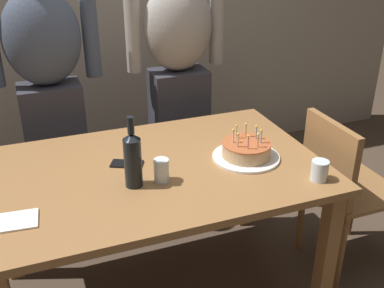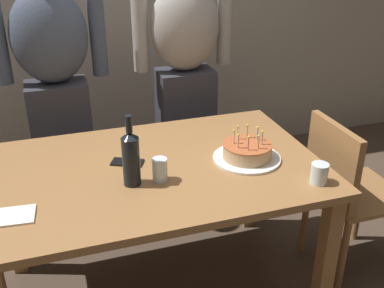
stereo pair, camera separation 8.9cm
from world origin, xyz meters
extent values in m
cube|color=olive|center=(0.00, 0.00, 0.72)|extent=(1.50, 0.96, 0.03)
cube|color=olive|center=(0.68, -0.41, 0.35)|extent=(0.07, 0.07, 0.70)
cube|color=olive|center=(-0.68, 0.41, 0.35)|extent=(0.07, 0.07, 0.70)
cube|color=olive|center=(0.68, 0.41, 0.35)|extent=(0.07, 0.07, 0.70)
cylinder|color=white|center=(0.42, -0.06, 0.75)|extent=(0.31, 0.31, 0.01)
cylinder|color=tan|center=(0.42, -0.06, 0.78)|extent=(0.22, 0.22, 0.06)
cylinder|color=#B75B33|center=(0.42, -0.06, 0.82)|extent=(0.23, 0.23, 0.01)
cylinder|color=beige|center=(0.37, -0.09, 0.85)|extent=(0.01, 0.01, 0.06)
sphere|color=#F9C64C|center=(0.37, -0.09, 0.88)|extent=(0.01, 0.01, 0.01)
cylinder|color=pink|center=(0.40, -0.12, 0.85)|extent=(0.01, 0.01, 0.06)
sphere|color=#F9C64C|center=(0.40, -0.12, 0.88)|extent=(0.01, 0.01, 0.01)
cylinder|color=#EAB266|center=(0.45, -0.12, 0.85)|extent=(0.01, 0.01, 0.06)
sphere|color=#F9C64C|center=(0.45, -0.12, 0.88)|extent=(0.01, 0.01, 0.01)
cylinder|color=#93B7DB|center=(0.48, -0.09, 0.85)|extent=(0.01, 0.01, 0.06)
sphere|color=#F9C64C|center=(0.48, -0.09, 0.88)|extent=(0.01, 0.01, 0.01)
cylinder|color=#93B7DB|center=(0.48, -0.04, 0.85)|extent=(0.01, 0.01, 0.06)
sphere|color=#F9C64C|center=(0.48, -0.04, 0.88)|extent=(0.01, 0.01, 0.01)
cylinder|color=#EAB266|center=(0.45, 0.00, 0.85)|extent=(0.01, 0.01, 0.06)
sphere|color=#F9C64C|center=(0.45, 0.00, 0.88)|extent=(0.01, 0.01, 0.01)
cylinder|color=beige|center=(0.40, 0.00, 0.85)|extent=(0.01, 0.01, 0.06)
sphere|color=#F9C64C|center=(0.40, 0.00, 0.88)|extent=(0.01, 0.01, 0.01)
cylinder|color=beige|center=(0.37, -0.04, 0.85)|extent=(0.01, 0.01, 0.06)
sphere|color=#F9C64C|center=(0.37, -0.04, 0.88)|extent=(0.01, 0.01, 0.01)
cylinder|color=silver|center=(-0.01, -0.12, 0.79)|extent=(0.06, 0.06, 0.10)
cylinder|color=silver|center=(0.62, -0.35, 0.78)|extent=(0.07, 0.07, 0.09)
cylinder|color=black|center=(-0.12, -0.12, 0.85)|extent=(0.07, 0.07, 0.21)
cone|color=black|center=(-0.12, -0.12, 0.96)|extent=(0.07, 0.07, 0.03)
cylinder|color=black|center=(-0.12, -0.12, 1.01)|extent=(0.03, 0.03, 0.07)
cube|color=black|center=(-0.11, 0.07, 0.74)|extent=(0.16, 0.13, 0.01)
cube|color=white|center=(-0.60, -0.21, 0.74)|extent=(0.18, 0.14, 0.01)
cube|color=#33333D|center=(-0.36, 0.80, 0.46)|extent=(0.34, 0.23, 0.92)
ellipsoid|color=#424C60|center=(-0.36, 0.80, 1.18)|extent=(0.41, 0.27, 0.52)
cylinder|color=#424C60|center=(-0.10, 0.83, 1.15)|extent=(0.09, 0.09, 0.44)
cube|color=#33333D|center=(0.40, 0.80, 0.46)|extent=(0.34, 0.23, 0.92)
ellipsoid|color=#9E9993|center=(0.40, 0.80, 1.18)|extent=(0.41, 0.27, 0.52)
cylinder|color=#9E9993|center=(0.66, 0.83, 1.15)|extent=(0.09, 0.09, 0.44)
cylinder|color=#9E9993|center=(0.14, 0.83, 1.15)|extent=(0.09, 0.09, 0.44)
cube|color=olive|center=(1.05, -0.11, 0.46)|extent=(0.42, 0.42, 0.02)
cube|color=olive|center=(0.86, -0.11, 0.67)|extent=(0.04, 0.40, 0.40)
cylinder|color=olive|center=(1.23, 0.07, 0.23)|extent=(0.04, 0.04, 0.45)
cylinder|color=olive|center=(0.87, -0.29, 0.23)|extent=(0.04, 0.04, 0.45)
cylinder|color=olive|center=(0.87, 0.07, 0.23)|extent=(0.04, 0.04, 0.45)
camera|label=1|loc=(-0.49, -1.76, 1.75)|focal=43.48mm
camera|label=2|loc=(-0.41, -1.79, 1.75)|focal=43.48mm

